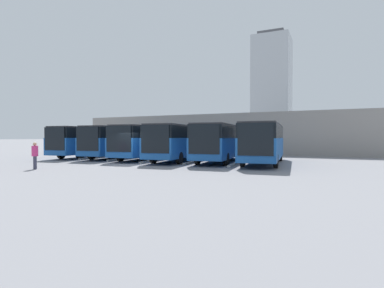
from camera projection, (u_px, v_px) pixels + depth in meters
The scene contains 15 objects.
ground_plane at pixel (131, 164), 23.45m from camera, with size 600.00×600.00×0.00m, color gray.
bus_0 at pixel (264, 142), 24.13m from camera, with size 3.66×11.00×3.19m.
curb_divider_0 at pixel (236, 163), 23.51m from camera, with size 0.24×5.20×0.15m, color #9E9E99.
bus_1 at pixel (222, 141), 26.07m from camera, with size 3.66×11.00×3.19m.
curb_divider_1 at pixel (195, 161), 25.45m from camera, with size 0.24×5.20×0.15m, color #9E9E99.
bus_2 at pixel (181, 141), 27.21m from camera, with size 3.66×11.00×3.19m.
curb_divider_2 at pixel (154, 160), 26.58m from camera, with size 0.24×5.20×0.15m, color #9E9E99.
bus_3 at pixel (149, 141), 29.20m from camera, with size 3.66×11.00×3.19m.
curb_divider_3 at pixel (124, 159), 28.58m from camera, with size 0.24×5.20×0.15m, color #9E9E99.
bus_4 at pixel (121, 141), 31.15m from camera, with size 3.66×11.00×3.19m.
curb_divider_4 at pixel (97, 157), 30.52m from camera, with size 0.24×5.20×0.15m, color #9E9E99.
bus_5 at pixel (92, 141), 32.49m from camera, with size 3.66×11.00×3.19m.
pedestrian at pixel (35, 155), 19.93m from camera, with size 0.57×0.57×1.81m.
station_building at pixel (225, 134), 44.13m from camera, with size 38.87×15.45×5.14m.
office_tower at pixel (272, 88), 174.08m from camera, with size 20.62×20.62×62.40m.
Camera 1 is at (-14.21, 19.22, 2.14)m, focal length 28.00 mm.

